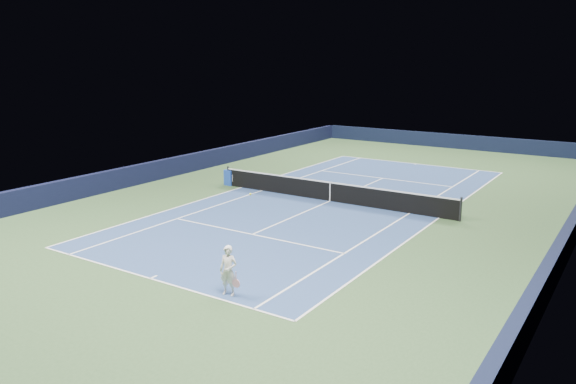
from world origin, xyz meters
The scene contains 19 objects.
ground centered at (0.00, 0.00, 0.00)m, with size 40.00×40.00×0.00m, color #304D2A.
wall_far centered at (0.00, 19.82, 0.55)m, with size 22.00×0.35×1.10m, color black.
wall_right centered at (10.82, 0.00, 0.55)m, with size 0.35×40.00×1.10m, color black.
wall_left centered at (-10.82, 0.00, 0.55)m, with size 0.35×40.00×1.10m, color #111433.
court_surface centered at (0.00, 0.00, 0.00)m, with size 10.97×23.77×0.01m, color navy.
baseline_far centered at (0.00, 11.88, 0.01)m, with size 10.97×0.08×0.00m, color white.
baseline_near centered at (0.00, -11.88, 0.01)m, with size 10.97×0.08×0.00m, color white.
sideline_doubles_right centered at (5.49, 0.00, 0.01)m, with size 0.08×23.77×0.00m, color white.
sideline_doubles_left centered at (-5.49, 0.00, 0.01)m, with size 0.08×23.77×0.00m, color white.
sideline_singles_right centered at (4.12, 0.00, 0.01)m, with size 0.08×23.77×0.00m, color white.
sideline_singles_left centered at (-4.12, 0.00, 0.01)m, with size 0.08×23.77×0.00m, color white.
service_line_far centered at (0.00, 6.40, 0.01)m, with size 8.23×0.08×0.00m, color white.
service_line_near centered at (0.00, -6.40, 0.01)m, with size 8.23×0.08×0.00m, color white.
center_service_line centered at (0.00, 0.00, 0.01)m, with size 0.08×12.80×0.00m, color white.
center_mark_far centered at (0.00, 11.73, 0.01)m, with size 0.08×0.30×0.00m, color white.
center_mark_near centered at (0.00, -11.73, 0.01)m, with size 0.08×0.30×0.00m, color white.
tennis_net centered at (0.00, 0.00, 0.50)m, with size 12.90×0.10×1.07m.
sponsor_cube centered at (-6.40, 0.16, 0.43)m, with size 0.59×0.51×0.85m.
tennis_player centered at (2.91, -11.49, 0.77)m, with size 0.76×1.27×2.93m.
Camera 1 is at (12.85, -23.55, 6.88)m, focal length 35.00 mm.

